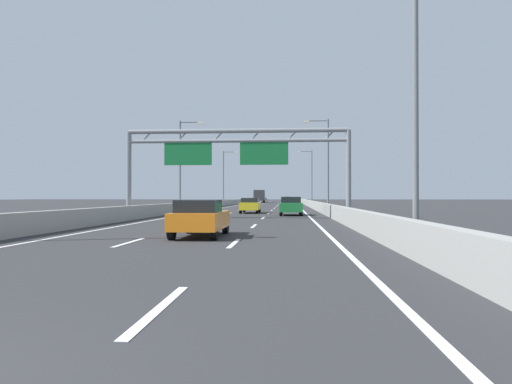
# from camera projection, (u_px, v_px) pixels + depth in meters

# --- Properties ---
(ground_plane) EXTENTS (260.00, 260.00, 0.00)m
(ground_plane) POSITION_uv_depth(u_px,v_px,m) (272.00, 203.00, 102.88)
(ground_plane) COLOR #2D2D30
(lane_dash_left_1) EXTENTS (0.16, 3.00, 0.01)m
(lane_dash_left_1) POSITION_uv_depth(u_px,v_px,m) (129.00, 243.00, 15.72)
(lane_dash_left_1) COLOR white
(lane_dash_left_1) RESTS_ON ground_plane
(lane_dash_left_2) EXTENTS (0.16, 3.00, 0.01)m
(lane_dash_left_2) POSITION_uv_depth(u_px,v_px,m) (187.00, 226.00, 24.70)
(lane_dash_left_2) COLOR white
(lane_dash_left_2) RESTS_ON ground_plane
(lane_dash_left_3) EXTENTS (0.16, 3.00, 0.01)m
(lane_dash_left_3) POSITION_uv_depth(u_px,v_px,m) (214.00, 218.00, 33.68)
(lane_dash_left_3) COLOR white
(lane_dash_left_3) RESTS_ON ground_plane
(lane_dash_left_4) EXTENTS (0.16, 3.00, 0.01)m
(lane_dash_left_4) POSITION_uv_depth(u_px,v_px,m) (229.00, 213.00, 42.66)
(lane_dash_left_4) COLOR white
(lane_dash_left_4) RESTS_ON ground_plane
(lane_dash_left_5) EXTENTS (0.16, 3.00, 0.01)m
(lane_dash_left_5) POSITION_uv_depth(u_px,v_px,m) (240.00, 210.00, 51.63)
(lane_dash_left_5) COLOR white
(lane_dash_left_5) RESTS_ON ground_plane
(lane_dash_left_6) EXTENTS (0.16, 3.00, 0.01)m
(lane_dash_left_6) POSITION_uv_depth(u_px,v_px,m) (247.00, 208.00, 60.61)
(lane_dash_left_6) COLOR white
(lane_dash_left_6) RESTS_ON ground_plane
(lane_dash_left_7) EXTENTS (0.16, 3.00, 0.01)m
(lane_dash_left_7) POSITION_uv_depth(u_px,v_px,m) (252.00, 207.00, 69.59)
(lane_dash_left_7) COLOR white
(lane_dash_left_7) RESTS_ON ground_plane
(lane_dash_left_8) EXTENTS (0.16, 3.00, 0.01)m
(lane_dash_left_8) POSITION_uv_depth(u_px,v_px,m) (256.00, 205.00, 78.57)
(lane_dash_left_8) COLOR white
(lane_dash_left_8) RESTS_ON ground_plane
(lane_dash_left_9) EXTENTS (0.16, 3.00, 0.01)m
(lane_dash_left_9) POSITION_uv_depth(u_px,v_px,m) (260.00, 205.00, 87.55)
(lane_dash_left_9) COLOR white
(lane_dash_left_9) RESTS_ON ground_plane
(lane_dash_left_10) EXTENTS (0.16, 3.00, 0.01)m
(lane_dash_left_10) POSITION_uv_depth(u_px,v_px,m) (262.00, 204.00, 96.52)
(lane_dash_left_10) COLOR white
(lane_dash_left_10) RESTS_ON ground_plane
(lane_dash_left_11) EXTENTS (0.16, 3.00, 0.01)m
(lane_dash_left_11) POSITION_uv_depth(u_px,v_px,m) (264.00, 203.00, 105.50)
(lane_dash_left_11) COLOR white
(lane_dash_left_11) RESTS_ON ground_plane
(lane_dash_left_12) EXTENTS (0.16, 3.00, 0.01)m
(lane_dash_left_12) POSITION_uv_depth(u_px,v_px,m) (266.00, 203.00, 114.48)
(lane_dash_left_12) COLOR white
(lane_dash_left_12) RESTS_ON ground_plane
(lane_dash_left_13) EXTENTS (0.16, 3.00, 0.01)m
(lane_dash_left_13) POSITION_uv_depth(u_px,v_px,m) (268.00, 202.00, 123.46)
(lane_dash_left_13) COLOR white
(lane_dash_left_13) RESTS_ON ground_plane
(lane_dash_left_14) EXTENTS (0.16, 3.00, 0.01)m
(lane_dash_left_14) POSITION_uv_depth(u_px,v_px,m) (269.00, 202.00, 132.44)
(lane_dash_left_14) COLOR white
(lane_dash_left_14) RESTS_ON ground_plane
(lane_dash_left_15) EXTENTS (0.16, 3.00, 0.01)m
(lane_dash_left_15) POSITION_uv_depth(u_px,v_px,m) (270.00, 201.00, 141.41)
(lane_dash_left_15) COLOR white
(lane_dash_left_15) RESTS_ON ground_plane
(lane_dash_left_16) EXTENTS (0.16, 3.00, 0.01)m
(lane_dash_left_16) POSITION_uv_depth(u_px,v_px,m) (271.00, 201.00, 150.39)
(lane_dash_left_16) COLOR white
(lane_dash_left_16) RESTS_ON ground_plane
(lane_dash_left_17) EXTENTS (0.16, 3.00, 0.01)m
(lane_dash_left_17) POSITION_uv_depth(u_px,v_px,m) (272.00, 201.00, 159.37)
(lane_dash_left_17) COLOR white
(lane_dash_left_17) RESTS_ON ground_plane
(lane_dash_right_0) EXTENTS (0.16, 3.00, 0.01)m
(lane_dash_right_0) POSITION_uv_depth(u_px,v_px,m) (159.00, 308.00, 6.49)
(lane_dash_right_0) COLOR white
(lane_dash_right_0) RESTS_ON ground_plane
(lane_dash_right_1) EXTENTS (0.16, 3.00, 0.01)m
(lane_dash_right_1) POSITION_uv_depth(u_px,v_px,m) (234.00, 243.00, 15.47)
(lane_dash_right_1) COLOR white
(lane_dash_right_1) RESTS_ON ground_plane
(lane_dash_right_2) EXTENTS (0.16, 3.00, 0.01)m
(lane_dash_right_2) POSITION_uv_depth(u_px,v_px,m) (254.00, 226.00, 24.45)
(lane_dash_right_2) COLOR white
(lane_dash_right_2) RESTS_ON ground_plane
(lane_dash_right_3) EXTENTS (0.16, 3.00, 0.01)m
(lane_dash_right_3) POSITION_uv_depth(u_px,v_px,m) (263.00, 218.00, 33.43)
(lane_dash_right_3) COLOR white
(lane_dash_right_3) RESTS_ON ground_plane
(lane_dash_right_4) EXTENTS (0.16, 3.00, 0.01)m
(lane_dash_right_4) POSITION_uv_depth(u_px,v_px,m) (268.00, 213.00, 42.41)
(lane_dash_right_4) COLOR white
(lane_dash_right_4) RESTS_ON ground_plane
(lane_dash_right_5) EXTENTS (0.16, 3.00, 0.01)m
(lane_dash_right_5) POSITION_uv_depth(u_px,v_px,m) (272.00, 210.00, 51.38)
(lane_dash_right_5) COLOR white
(lane_dash_right_5) RESTS_ON ground_plane
(lane_dash_right_6) EXTENTS (0.16, 3.00, 0.01)m
(lane_dash_right_6) POSITION_uv_depth(u_px,v_px,m) (274.00, 208.00, 60.36)
(lane_dash_right_6) COLOR white
(lane_dash_right_6) RESTS_ON ground_plane
(lane_dash_right_7) EXTENTS (0.16, 3.00, 0.01)m
(lane_dash_right_7) POSITION_uv_depth(u_px,v_px,m) (276.00, 207.00, 69.34)
(lane_dash_right_7) COLOR white
(lane_dash_right_7) RESTS_ON ground_plane
(lane_dash_right_8) EXTENTS (0.16, 3.00, 0.01)m
(lane_dash_right_8) POSITION_uv_depth(u_px,v_px,m) (277.00, 206.00, 78.32)
(lane_dash_right_8) COLOR white
(lane_dash_right_8) RESTS_ON ground_plane
(lane_dash_right_9) EXTENTS (0.16, 3.00, 0.01)m
(lane_dash_right_9) POSITION_uv_depth(u_px,v_px,m) (278.00, 205.00, 87.30)
(lane_dash_right_9) COLOR white
(lane_dash_right_9) RESTS_ON ground_plane
(lane_dash_right_10) EXTENTS (0.16, 3.00, 0.01)m
(lane_dash_right_10) POSITION_uv_depth(u_px,v_px,m) (279.00, 204.00, 96.27)
(lane_dash_right_10) COLOR white
(lane_dash_right_10) RESTS_ON ground_plane
(lane_dash_right_11) EXTENTS (0.16, 3.00, 0.01)m
(lane_dash_right_11) POSITION_uv_depth(u_px,v_px,m) (280.00, 203.00, 105.25)
(lane_dash_right_11) COLOR white
(lane_dash_right_11) RESTS_ON ground_plane
(lane_dash_right_12) EXTENTS (0.16, 3.00, 0.01)m
(lane_dash_right_12) POSITION_uv_depth(u_px,v_px,m) (281.00, 203.00, 114.23)
(lane_dash_right_12) COLOR white
(lane_dash_right_12) RESTS_ON ground_plane
(lane_dash_right_13) EXTENTS (0.16, 3.00, 0.01)m
(lane_dash_right_13) POSITION_uv_depth(u_px,v_px,m) (281.00, 202.00, 123.21)
(lane_dash_right_13) COLOR white
(lane_dash_right_13) RESTS_ON ground_plane
(lane_dash_right_14) EXTENTS (0.16, 3.00, 0.01)m
(lane_dash_right_14) POSITION_uv_depth(u_px,v_px,m) (282.00, 202.00, 132.19)
(lane_dash_right_14) COLOR white
(lane_dash_right_14) RESTS_ON ground_plane
(lane_dash_right_15) EXTENTS (0.16, 3.00, 0.01)m
(lane_dash_right_15) POSITION_uv_depth(u_px,v_px,m) (282.00, 201.00, 141.16)
(lane_dash_right_15) COLOR white
(lane_dash_right_15) RESTS_ON ground_plane
(lane_dash_right_16) EXTENTS (0.16, 3.00, 0.01)m
(lane_dash_right_16) POSITION_uv_depth(u_px,v_px,m) (282.00, 201.00, 150.14)
(lane_dash_right_16) COLOR white
(lane_dash_right_16) RESTS_ON ground_plane
(lane_dash_right_17) EXTENTS (0.16, 3.00, 0.01)m
(lane_dash_right_17) POSITION_uv_depth(u_px,v_px,m) (283.00, 201.00, 159.12)
(lane_dash_right_17) COLOR white
(lane_dash_right_17) RESTS_ON ground_plane
(edge_line_left) EXTENTS (0.16, 176.00, 0.01)m
(edge_line_left) POSITION_uv_depth(u_px,v_px,m) (243.00, 204.00, 91.28)
(edge_line_left) COLOR white
(edge_line_left) RESTS_ON ground_plane
(edge_line_right) EXTENTS (0.16, 176.00, 0.01)m
(edge_line_right) POSITION_uv_depth(u_px,v_px,m) (296.00, 204.00, 90.55)
(edge_line_right) COLOR white
(edge_line_right) RESTS_ON ground_plane
(barrier_left) EXTENTS (0.45, 220.00, 0.95)m
(barrier_left) POSITION_uv_depth(u_px,v_px,m) (245.00, 201.00, 113.34)
(barrier_left) COLOR #9E9E99
(barrier_left) RESTS_ON ground_plane
(barrier_right) EXTENTS (0.45, 220.00, 0.95)m
(barrier_right) POSITION_uv_depth(u_px,v_px,m) (302.00, 201.00, 112.38)
(barrier_right) COLOR #9E9E99
(barrier_right) RESTS_ON ground_plane
(sign_gantry) EXTENTS (15.95, 0.36, 6.36)m
(sign_gantry) POSITION_uv_depth(u_px,v_px,m) (234.00, 151.00, 32.61)
(sign_gantry) COLOR gray
(sign_gantry) RESTS_ON ground_plane
(streetlamp_right_near) EXTENTS (2.58, 0.28, 9.50)m
(streetlamp_right_near) POSITION_uv_depth(u_px,v_px,m) (408.00, 78.00, 14.88)
(streetlamp_right_near) COLOR slate
(streetlamp_right_near) RESTS_ON ground_plane
(streetlamp_left_mid) EXTENTS (2.58, 0.28, 9.50)m
(streetlamp_left_mid) POSITION_uv_depth(u_px,v_px,m) (182.00, 160.00, 48.37)
(streetlamp_left_mid) COLOR slate
(streetlamp_left_mid) RESTS_ON ground_plane
(streetlamp_right_mid) EXTENTS (2.58, 0.28, 9.50)m
(streetlamp_right_mid) POSITION_uv_depth(u_px,v_px,m) (326.00, 159.00, 47.34)
(streetlamp_right_mid) COLOR slate
(streetlamp_right_mid) RESTS_ON ground_plane
(streetlamp_left_far) EXTENTS (2.58, 0.28, 9.50)m
(streetlamp_left_far) POSITION_uv_depth(u_px,v_px,m) (225.00, 174.00, 80.84)
(streetlamp_left_far) COLOR slate
(streetlamp_left_far) RESTS_ON ground_plane
(streetlamp_right_far) EXTENTS (2.58, 0.28, 9.50)m
(streetlamp_right_far) POSITION_uv_depth(u_px,v_px,m) (310.00, 174.00, 79.80)
(streetlamp_right_far) COLOR slate
(streetlamp_right_far) RESTS_ON ground_plane
(silver_car) EXTENTS (1.83, 4.20, 1.47)m
(silver_car) POSITION_uv_depth(u_px,v_px,m) (287.00, 199.00, 141.52)
(silver_car) COLOR #A8ADB2
(silver_car) RESTS_ON ground_plane
(white_car) EXTENTS (1.87, 4.40, 1.41)m
(white_car) POSITION_uv_depth(u_px,v_px,m) (261.00, 199.00, 123.87)
(white_car) COLOR silver
(white_car) RESTS_ON ground_plane
(blue_car) EXTENTS (1.82, 4.44, 1.45)m
(blue_car) POSITION_uv_depth(u_px,v_px,m) (289.00, 201.00, 87.06)
(blue_car) COLOR #2347AD
(blue_car) RESTS_ON ground_plane
(yellow_car) EXTENTS (1.73, 4.59, 1.43)m
(yellow_car) POSITION_uv_depth(u_px,v_px,m) (250.00, 205.00, 43.42)
(yellow_car) COLOR yellow
(yellow_car) RESTS_ON ground_plane
(green_car) EXTENTS (1.84, 4.48, 1.54)m
(green_car) POSITION_uv_depth(u_px,v_px,m) (291.00, 206.00, 38.45)
(green_car) COLOR #1E7A38
(green_car) RESTS_ON ground_plane
(orange_car) EXTENTS (1.78, 4.11, 1.44)m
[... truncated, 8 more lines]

